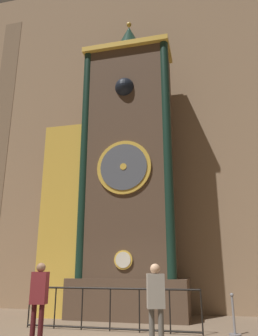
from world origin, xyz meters
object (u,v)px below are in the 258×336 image
clock_tower (117,178)px  stanchion_post (234,322)px  visitor_near (39,294)px  visitor_far (156,298)px

clock_tower → stanchion_post: size_ratio=11.80×
clock_tower → visitor_near: clock_tower is taller
clock_tower → visitor_far: bearing=-63.3°
clock_tower → visitor_far: 5.60m
visitor_near → stanchion_post: size_ratio=1.74×
stanchion_post → clock_tower: bearing=151.6°
visitor_near → stanchion_post: visitor_near is taller
clock_tower → stanchion_post: 5.79m
visitor_far → stanchion_post: 2.59m
stanchion_post → visitor_far: bearing=-127.9°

